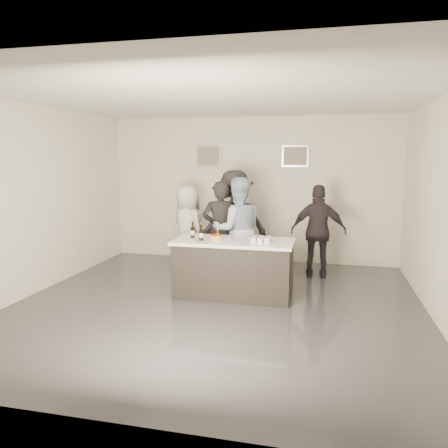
# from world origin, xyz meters

# --- Properties ---
(floor) EXTENTS (6.00, 6.00, 0.00)m
(floor) POSITION_xyz_m (0.00, 0.00, 0.00)
(floor) COLOR #3D3D42
(floor) RESTS_ON ground
(ceiling) EXTENTS (6.00, 6.00, 0.00)m
(ceiling) POSITION_xyz_m (0.00, 0.00, 3.00)
(ceiling) COLOR white
(wall_back) EXTENTS (6.00, 0.04, 3.00)m
(wall_back) POSITION_xyz_m (0.00, 3.00, 1.50)
(wall_back) COLOR silver
(wall_back) RESTS_ON ground
(wall_front) EXTENTS (6.00, 0.04, 3.00)m
(wall_front) POSITION_xyz_m (0.00, -3.00, 1.50)
(wall_front) COLOR silver
(wall_front) RESTS_ON ground
(wall_left) EXTENTS (0.04, 6.00, 3.00)m
(wall_left) POSITION_xyz_m (-3.00, 0.00, 1.50)
(wall_left) COLOR silver
(wall_left) RESTS_ON ground
(wall_right) EXTENTS (0.04, 6.00, 3.00)m
(wall_right) POSITION_xyz_m (3.00, 0.00, 1.50)
(wall_right) COLOR silver
(wall_right) RESTS_ON ground
(picture_left) EXTENTS (0.54, 0.04, 0.44)m
(picture_left) POSITION_xyz_m (-0.90, 2.97, 2.20)
(picture_left) COLOR #B2B2B7
(picture_left) RESTS_ON wall_back
(picture_right) EXTENTS (0.54, 0.04, 0.44)m
(picture_right) POSITION_xyz_m (0.90, 2.97, 2.20)
(picture_right) COLOR #B2B2B7
(picture_right) RESTS_ON wall_back
(bar_counter) EXTENTS (1.86, 0.86, 0.90)m
(bar_counter) POSITION_xyz_m (0.15, 0.51, 0.45)
(bar_counter) COLOR white
(bar_counter) RESTS_ON ground
(cake) EXTENTS (0.19, 0.19, 0.07)m
(cake) POSITION_xyz_m (-0.10, 0.41, 0.94)
(cake) COLOR yellow
(cake) RESTS_ON bar_counter
(beer_bottle_a) EXTENTS (0.07, 0.07, 0.26)m
(beer_bottle_a) POSITION_xyz_m (-0.53, 0.55, 1.03)
(beer_bottle_a) COLOR black
(beer_bottle_a) RESTS_ON bar_counter
(beer_bottle_b) EXTENTS (0.07, 0.07, 0.26)m
(beer_bottle_b) POSITION_xyz_m (-0.33, 0.36, 1.03)
(beer_bottle_b) COLOR black
(beer_bottle_b) RESTS_ON bar_counter
(tumbler_cluster) EXTENTS (0.30, 0.30, 0.08)m
(tumbler_cluster) POSITION_xyz_m (0.59, 0.46, 0.94)
(tumbler_cluster) COLOR orange
(tumbler_cluster) RESTS_ON bar_counter
(candles) EXTENTS (0.24, 0.08, 0.01)m
(candles) POSITION_xyz_m (-0.20, 0.27, 0.90)
(candles) COLOR pink
(candles) RESTS_ON bar_counter
(person_main_black) EXTENTS (0.72, 0.56, 1.76)m
(person_main_black) POSITION_xyz_m (-0.29, 1.46, 0.88)
(person_main_black) COLOR black
(person_main_black) RESTS_ON ground
(person_main_blue) EXTENTS (1.07, 0.95, 1.84)m
(person_main_blue) POSITION_xyz_m (0.04, 1.37, 0.92)
(person_main_blue) COLOR #AABEDF
(person_main_blue) RESTS_ON ground
(person_guest_left) EXTENTS (0.96, 0.89, 1.65)m
(person_guest_left) POSITION_xyz_m (-1.04, 1.87, 0.82)
(person_guest_left) COLOR silver
(person_guest_left) RESTS_ON ground
(person_guest_right) EXTENTS (1.00, 0.44, 1.69)m
(person_guest_right) POSITION_xyz_m (1.42, 1.96, 0.85)
(person_guest_right) COLOR #2A252C
(person_guest_right) RESTS_ON ground
(person_guest_back) EXTENTS (1.42, 1.11, 1.94)m
(person_guest_back) POSITION_xyz_m (-0.14, 1.97, 0.97)
(person_guest_back) COLOR #252127
(person_guest_back) RESTS_ON ground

